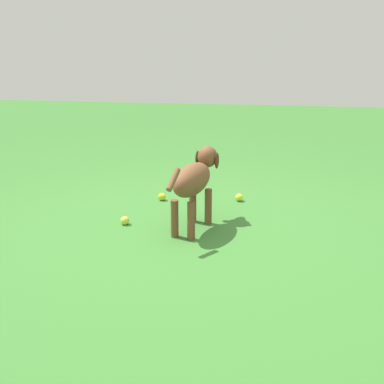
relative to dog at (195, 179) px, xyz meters
name	(u,v)px	position (x,y,z in m)	size (l,w,h in m)	color
ground	(183,233)	(0.12, -0.07, -0.38)	(14.00, 14.00, 0.00)	#38722D
dog	(195,179)	(0.00, 0.00, 0.00)	(0.83, 0.33, 0.57)	brown
tennis_ball_0	(125,220)	(0.01, -0.53, -0.35)	(0.07, 0.07, 0.07)	#D0D43F
tennis_ball_1	(162,197)	(-0.59, -0.37, -0.35)	(0.07, 0.07, 0.07)	#C0D529
tennis_ball_2	(239,197)	(-0.67, 0.30, -0.35)	(0.07, 0.07, 0.07)	#CED92F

